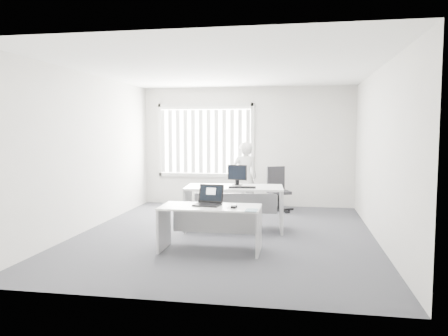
% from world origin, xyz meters
% --- Properties ---
extents(ground, '(6.00, 6.00, 0.00)m').
position_xyz_m(ground, '(0.00, 0.00, 0.00)').
color(ground, '#45454B').
rests_on(ground, ground).
extents(wall_back, '(5.00, 0.02, 2.80)m').
position_xyz_m(wall_back, '(0.00, 3.00, 1.40)').
color(wall_back, silver).
rests_on(wall_back, ground).
extents(wall_front, '(5.00, 0.02, 2.80)m').
position_xyz_m(wall_front, '(0.00, -3.00, 1.40)').
color(wall_front, silver).
rests_on(wall_front, ground).
extents(wall_left, '(0.02, 6.00, 2.80)m').
position_xyz_m(wall_left, '(-2.50, 0.00, 1.40)').
color(wall_left, silver).
rests_on(wall_left, ground).
extents(wall_right, '(0.02, 6.00, 2.80)m').
position_xyz_m(wall_right, '(2.50, 0.00, 1.40)').
color(wall_right, silver).
rests_on(wall_right, ground).
extents(ceiling, '(5.00, 6.00, 0.02)m').
position_xyz_m(ceiling, '(0.00, 0.00, 2.80)').
color(ceiling, white).
rests_on(ceiling, wall_back).
extents(window, '(2.32, 0.06, 1.76)m').
position_xyz_m(window, '(-1.00, 2.96, 1.55)').
color(window, beige).
rests_on(window, wall_back).
extents(blinds, '(2.20, 0.10, 1.50)m').
position_xyz_m(blinds, '(-1.00, 2.90, 1.52)').
color(blinds, white).
rests_on(blinds, wall_back).
extents(desk_near, '(1.48, 0.70, 0.67)m').
position_xyz_m(desk_near, '(-0.05, -1.03, 0.49)').
color(desk_near, white).
rests_on(desk_near, ground).
extents(desk_far, '(1.79, 0.95, 0.79)m').
position_xyz_m(desk_far, '(0.09, 0.38, 0.57)').
color(desk_far, white).
rests_on(desk_far, ground).
extents(office_chair, '(0.74, 0.74, 0.98)m').
position_xyz_m(office_chair, '(0.78, 2.34, 0.31)').
color(office_chair, black).
rests_on(office_chair, ground).
extents(person, '(0.66, 0.56, 1.54)m').
position_xyz_m(person, '(0.07, 2.03, 0.77)').
color(person, silver).
rests_on(person, ground).
extents(laptop, '(0.44, 0.40, 0.30)m').
position_xyz_m(laptop, '(-0.10, -1.01, 0.83)').
color(laptop, black).
rests_on(laptop, desk_near).
extents(paper_sheet, '(0.29, 0.23, 0.00)m').
position_xyz_m(paper_sheet, '(0.35, -1.11, 0.67)').
color(paper_sheet, white).
rests_on(paper_sheet, desk_near).
extents(mouse, '(0.08, 0.13, 0.05)m').
position_xyz_m(mouse, '(0.32, -1.14, 0.70)').
color(mouse, '#A5A6A8').
rests_on(mouse, paper_sheet).
extents(booklet, '(0.17, 0.23, 0.01)m').
position_xyz_m(booklet, '(0.59, -1.29, 0.68)').
color(booklet, silver).
rests_on(booklet, desk_near).
extents(keyboard, '(0.49, 0.21, 0.02)m').
position_xyz_m(keyboard, '(0.26, 0.21, 0.80)').
color(keyboard, black).
rests_on(keyboard, desk_far).
extents(monitor, '(0.39, 0.20, 0.37)m').
position_xyz_m(monitor, '(0.12, 0.58, 0.98)').
color(monitor, black).
rests_on(monitor, desk_far).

